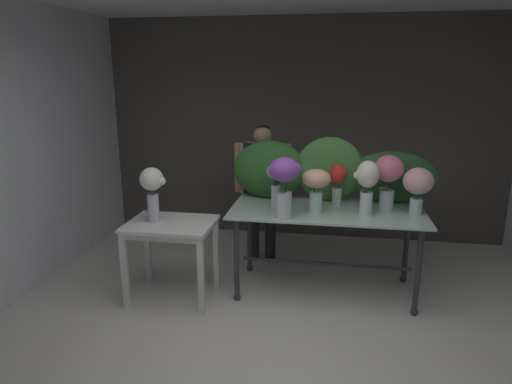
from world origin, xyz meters
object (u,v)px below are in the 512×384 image
(vase_lilac_hydrangea, at_px, (276,181))
(vase_white_roses_tall, at_px, (152,188))
(vase_rosy_dahlias, at_px, (388,176))
(vase_blush_carnations, at_px, (418,185))
(florist, at_px, (262,179))
(side_table_white, at_px, (171,232))
(vase_ivory_ranunculus, at_px, (367,182))
(vase_scarlet_stock, at_px, (337,181))
(vase_violet_snapdragons, at_px, (284,180))
(vase_peach_roses, at_px, (316,185))
(display_table_glass, at_px, (326,223))

(vase_lilac_hydrangea, relative_size, vase_white_roses_tall, 0.84)
(vase_rosy_dahlias, relative_size, vase_lilac_hydrangea, 1.23)
(vase_rosy_dahlias, height_order, vase_blush_carnations, vase_rosy_dahlias)
(vase_rosy_dahlias, relative_size, vase_white_roses_tall, 1.03)
(florist, bearing_deg, side_table_white, -123.58)
(vase_ivory_ranunculus, bearing_deg, vase_scarlet_stock, 136.52)
(vase_violet_snapdragons, bearing_deg, vase_peach_roses, 35.90)
(vase_violet_snapdragons, xyz_separation_m, vase_lilac_hydrangea, (-0.11, 0.29, -0.08))
(vase_lilac_hydrangea, bearing_deg, vase_peach_roses, -13.20)
(florist, distance_m, vase_peach_roses, 1.02)
(side_table_white, relative_size, vase_white_roses_tall, 1.56)
(vase_ivory_ranunculus, height_order, vase_blush_carnations, vase_ivory_ranunculus)
(vase_blush_carnations, bearing_deg, side_table_white, -170.73)
(side_table_white, xyz_separation_m, vase_scarlet_stock, (1.52, 0.52, 0.43))
(display_table_glass, height_order, vase_ivory_ranunculus, vase_ivory_ranunculus)
(vase_scarlet_stock, height_order, vase_lilac_hydrangea, vase_lilac_hydrangea)
(vase_scarlet_stock, bearing_deg, vase_white_roses_tall, -162.82)
(vase_blush_carnations, relative_size, vase_peach_roses, 1.06)
(side_table_white, relative_size, vase_violet_snapdragons, 1.46)
(vase_blush_carnations, bearing_deg, vase_violet_snapdragons, -165.63)
(vase_scarlet_stock, bearing_deg, side_table_white, -161.17)
(vase_rosy_dahlias, bearing_deg, side_table_white, -167.23)
(florist, relative_size, vase_scarlet_stock, 3.73)
(vase_blush_carnations, xyz_separation_m, vase_lilac_hydrangea, (-1.29, -0.02, -0.02))
(vase_scarlet_stock, xyz_separation_m, vase_blush_carnations, (0.72, -0.15, 0.03))
(vase_blush_carnations, distance_m, vase_white_roses_tall, 2.42)
(vase_rosy_dahlias, relative_size, vase_peach_roses, 1.29)
(vase_blush_carnations, bearing_deg, vase_ivory_ranunculus, -168.26)
(vase_scarlet_stock, distance_m, vase_peach_roses, 0.32)
(display_table_glass, distance_m, vase_white_roses_tall, 1.67)
(side_table_white, height_order, vase_lilac_hydrangea, vase_lilac_hydrangea)
(vase_rosy_dahlias, xyz_separation_m, vase_blush_carnations, (0.26, -0.08, -0.06))
(vase_white_roses_tall, bearing_deg, vase_rosy_dahlias, 11.87)
(vase_blush_carnations, height_order, vase_lilac_hydrangea, vase_blush_carnations)
(vase_rosy_dahlias, height_order, vase_lilac_hydrangea, vase_rosy_dahlias)
(side_table_white, relative_size, vase_peach_roses, 1.94)
(florist, distance_m, vase_ivory_ranunculus, 1.35)
(vase_violet_snapdragons, xyz_separation_m, vase_peach_roses, (0.28, 0.20, -0.08))
(vase_rosy_dahlias, bearing_deg, display_table_glass, -173.71)
(vase_peach_roses, bearing_deg, vase_white_roses_tall, -170.04)
(florist, xyz_separation_m, vase_violet_snapdragons, (0.35, -0.99, 0.23))
(florist, height_order, vase_white_roses_tall, florist)
(florist, relative_size, vase_ivory_ranunculus, 3.10)
(vase_ivory_ranunculus, xyz_separation_m, vase_blush_carnations, (0.46, 0.09, -0.03))
(florist, bearing_deg, vase_violet_snapdragons, -70.80)
(display_table_glass, distance_m, vase_scarlet_stock, 0.42)
(vase_ivory_ranunculus, bearing_deg, side_table_white, -171.37)
(vase_scarlet_stock, xyz_separation_m, vase_lilac_hydrangea, (-0.58, -0.17, 0.02))
(vase_rosy_dahlias, bearing_deg, vase_lilac_hydrangea, -174.53)
(florist, xyz_separation_m, vase_lilac_hydrangea, (0.24, -0.71, 0.15))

